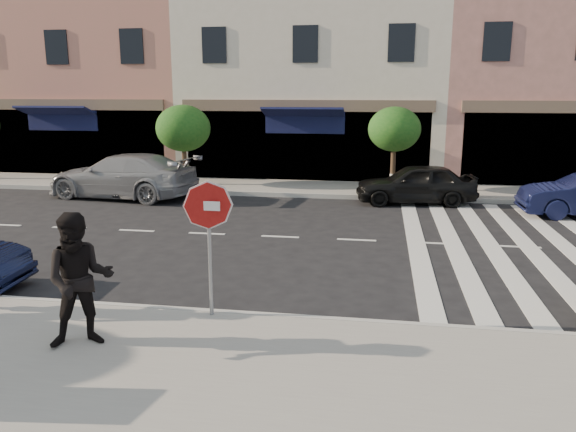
{
  "coord_description": "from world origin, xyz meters",
  "views": [
    {
      "loc": [
        2.51,
        -10.04,
        3.8
      ],
      "look_at": [
        0.8,
        0.39,
        1.4
      ],
      "focal_mm": 35.0,
      "sensor_mm": 36.0,
      "label": 1
    }
  ],
  "objects_px": {
    "walker": "(80,280)",
    "car_far_mid": "(416,184)",
    "stop_sign": "(208,218)",
    "car_far_left": "(123,176)"
  },
  "relations": [
    {
      "from": "walker",
      "to": "car_far_left",
      "type": "xyz_separation_m",
      "value": [
        -4.83,
        11.51,
        -0.35
      ]
    },
    {
      "from": "walker",
      "to": "car_far_mid",
      "type": "bearing_deg",
      "value": 40.61
    },
    {
      "from": "car_far_left",
      "to": "car_far_mid",
      "type": "height_order",
      "value": "car_far_left"
    },
    {
      "from": "walker",
      "to": "car_far_left",
      "type": "distance_m",
      "value": 12.48
    },
    {
      "from": "car_far_left",
      "to": "walker",
      "type": "bearing_deg",
      "value": 30.75
    },
    {
      "from": "walker",
      "to": "car_far_mid",
      "type": "relative_size",
      "value": 0.5
    },
    {
      "from": "stop_sign",
      "to": "walker",
      "type": "xyz_separation_m",
      "value": [
        -1.5,
        -1.36,
        -0.66
      ]
    },
    {
      "from": "walker",
      "to": "car_far_mid",
      "type": "distance_m",
      "value": 13.28
    },
    {
      "from": "stop_sign",
      "to": "walker",
      "type": "distance_m",
      "value": 2.13
    },
    {
      "from": "stop_sign",
      "to": "car_far_mid",
      "type": "distance_m",
      "value": 11.5
    }
  ]
}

